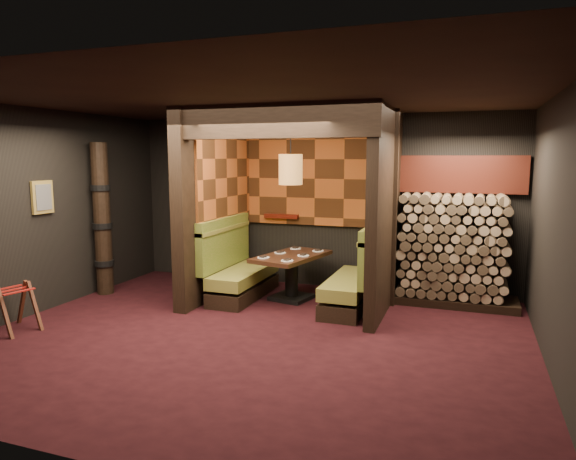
% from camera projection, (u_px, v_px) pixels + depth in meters
% --- Properties ---
extents(floor, '(6.50, 5.50, 0.02)m').
position_uv_depth(floor, '(252.00, 339.00, 6.22)').
color(floor, black).
rests_on(floor, ground).
extents(ceiling, '(6.50, 5.50, 0.02)m').
position_uv_depth(ceiling, '(249.00, 96.00, 5.82)').
color(ceiling, black).
rests_on(ceiling, ground).
extents(wall_back, '(6.50, 0.02, 2.85)m').
position_uv_depth(wall_back, '(317.00, 202.00, 8.59)').
color(wall_back, black).
rests_on(wall_back, ground).
extents(wall_front, '(6.50, 0.02, 2.85)m').
position_uv_depth(wall_front, '(85.00, 270.00, 3.45)').
color(wall_front, black).
rests_on(wall_front, ground).
extents(wall_left, '(0.02, 5.50, 2.85)m').
position_uv_depth(wall_left, '(35.00, 212.00, 7.11)').
color(wall_left, black).
rests_on(wall_left, ground).
extents(wall_right, '(0.02, 5.50, 2.85)m').
position_uv_depth(wall_right, '(561.00, 236.00, 4.93)').
color(wall_right, black).
rests_on(wall_right, ground).
extents(partition_left, '(0.20, 2.20, 2.85)m').
position_uv_depth(partition_left, '(214.00, 206.00, 8.01)').
color(partition_left, black).
rests_on(partition_left, floor).
extents(partition_right, '(0.15, 2.10, 2.85)m').
position_uv_depth(partition_right, '(385.00, 211.00, 7.17)').
color(partition_right, black).
rests_on(partition_right, floor).
extents(header_beam, '(2.85, 0.18, 0.44)m').
position_uv_depth(header_beam, '(270.00, 121.00, 6.51)').
color(header_beam, black).
rests_on(header_beam, partition_left).
extents(tapa_back_panel, '(2.40, 0.06, 1.55)m').
position_uv_depth(tapa_back_panel, '(315.00, 179.00, 8.50)').
color(tapa_back_panel, '#A64E1E').
rests_on(tapa_back_panel, wall_back).
extents(tapa_side_panel, '(0.04, 1.85, 1.45)m').
position_uv_depth(tapa_side_panel, '(226.00, 178.00, 8.07)').
color(tapa_side_panel, '#A64E1E').
rests_on(tapa_side_panel, partition_left).
extents(lacquer_shelf, '(0.60, 0.12, 0.07)m').
position_uv_depth(lacquer_shelf, '(282.00, 216.00, 8.72)').
color(lacquer_shelf, '#501109').
rests_on(lacquer_shelf, wall_back).
extents(booth_bench_left, '(0.68, 1.60, 1.14)m').
position_uv_depth(booth_bench_left, '(238.00, 271.00, 8.02)').
color(booth_bench_left, black).
rests_on(booth_bench_left, floor).
extents(booth_bench_right, '(0.68, 1.60, 1.14)m').
position_uv_depth(booth_bench_right, '(357.00, 281.00, 7.39)').
color(booth_bench_right, black).
rests_on(booth_bench_right, floor).
extents(dining_table, '(0.99, 1.45, 0.70)m').
position_uv_depth(dining_table, '(292.00, 270.00, 7.86)').
color(dining_table, black).
rests_on(dining_table, floor).
extents(place_settings, '(0.78, 1.16, 0.03)m').
position_uv_depth(place_settings, '(292.00, 254.00, 7.82)').
color(place_settings, white).
rests_on(place_settings, dining_table).
extents(pendant_lamp, '(0.35, 0.35, 1.08)m').
position_uv_depth(pendant_lamp, '(291.00, 169.00, 7.60)').
color(pendant_lamp, '#A16B30').
rests_on(pendant_lamp, ceiling).
extents(framed_picture, '(0.05, 0.36, 0.46)m').
position_uv_depth(framed_picture, '(42.00, 197.00, 7.16)').
color(framed_picture, olive).
rests_on(framed_picture, wall_left).
extents(luggage_rack, '(0.68, 0.55, 0.65)m').
position_uv_depth(luggage_rack, '(14.00, 306.00, 6.45)').
color(luggage_rack, '#4D2416').
rests_on(luggage_rack, floor).
extents(totem_column, '(0.31, 0.31, 2.40)m').
position_uv_depth(totem_column, '(102.00, 220.00, 8.10)').
color(totem_column, black).
rests_on(totem_column, floor).
extents(firewood_stack, '(1.73, 0.70, 1.64)m').
position_uv_depth(firewood_stack, '(458.00, 250.00, 7.53)').
color(firewood_stack, black).
rests_on(firewood_stack, floor).
extents(mosaic_header, '(1.83, 0.10, 0.56)m').
position_uv_depth(mosaic_header, '(462.00, 174.00, 7.69)').
color(mosaic_header, maroon).
rests_on(mosaic_header, wall_back).
extents(bay_front_post, '(0.08, 0.08, 2.85)m').
position_uv_depth(bay_front_post, '(394.00, 210.00, 7.38)').
color(bay_front_post, black).
rests_on(bay_front_post, floor).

